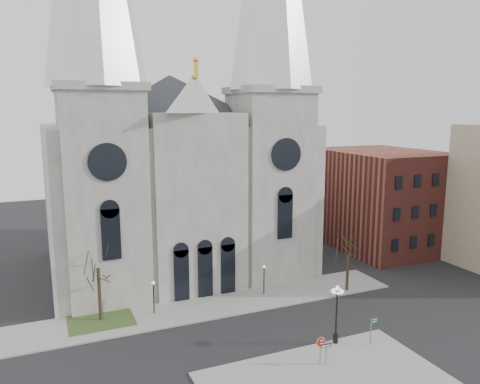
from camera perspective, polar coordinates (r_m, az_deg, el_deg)
name	(u,v)px	position (r m, az deg, el deg)	size (l,w,h in m)	color
ground	(260,358)	(40.22, 2.42, -19.56)	(160.00, 160.00, 0.00)	black
sidewalk_near	(326,381)	(37.76, 10.40, -21.76)	(18.00, 10.00, 0.14)	gray
sidewalk_far	(213,305)	(49.27, -3.27, -13.65)	(40.00, 6.00, 0.14)	gray
grass_patch	(101,320)	(47.95, -16.59, -14.75)	(6.00, 5.00, 0.18)	#334C20
cathedral	(178,121)	(56.43, -7.63, 8.57)	(33.00, 26.66, 54.00)	gray
bg_building_brick	(380,199)	(71.21, 16.74, -0.77)	(14.00, 18.00, 14.00)	brown
tree_left	(98,265)	(45.95, -16.93, -8.51)	(3.20, 3.20, 7.50)	black
tree_right	(348,252)	(52.81, 13.06, -7.16)	(3.20, 3.20, 6.00)	black
ped_lamp_left	(153,292)	(47.32, -10.51, -11.87)	(0.32, 0.32, 3.26)	black
ped_lamp_right	(264,275)	(51.04, 2.95, -10.05)	(0.32, 0.32, 3.26)	black
stop_sign	(321,344)	(38.86, 9.80, -17.84)	(0.78, 0.32, 2.29)	slate
globe_lamp	(337,307)	(41.52, 11.71, -13.58)	(1.38, 1.38, 5.14)	black
one_way_sign	(326,349)	(39.00, 10.46, -18.35)	(0.81, 0.10, 1.86)	slate
street_name_sign	(372,329)	(42.77, 15.75, -15.75)	(0.75, 0.15, 2.35)	slate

